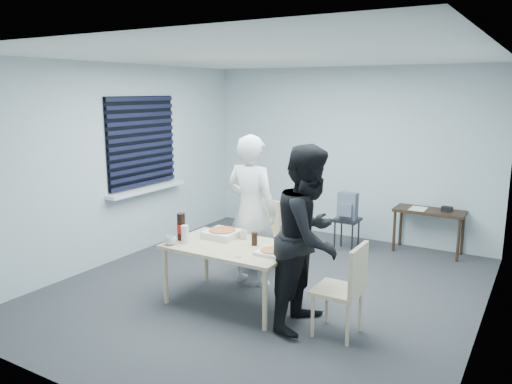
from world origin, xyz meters
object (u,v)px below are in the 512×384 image
Objects in this scene: person_white at (251,211)px; mug_a at (171,240)px; dining_table at (232,250)px; backpack at (347,206)px; side_table at (429,215)px; person_black at (309,237)px; stool at (347,226)px; chair_far at (261,230)px; chair_right at (347,284)px; mug_b at (243,235)px; soda_bottle at (181,227)px.

person_white is 1.03m from mug_a.
mug_a is at bearing -149.99° from dining_table.
backpack reaches higher than mug_a.
person_white is 2.73m from side_table.
dining_table is 0.95m from person_black.
mug_a is at bearing -122.34° from side_table.
mug_a is at bearing -110.10° from stool.
chair_far is 1.94m from chair_right.
stool is 2.16m from mug_b.
mug_a is (-1.46, -0.29, -0.18)m from person_black.
soda_bottle is at bearing -104.78° from chair_far.
mug_a is (-0.97, -2.66, 0.34)m from stool.
soda_bottle is at bearing 93.81° from person_black.
side_table is 7.62× the size of mug_a.
backpack is at bearing 110.52° from chair_right.
chair_right is 2.99× the size of soda_bottle.
chair_right reaches higher than mug_a.
dining_table is 1.43× the size of side_table.
chair_far is at bearing 144.02° from chair_right.
chair_right is at bearing -90.82° from backpack.
dining_table is 10.91× the size of mug_a.
person_black reaches higher than chair_right.
side_table is 9.37× the size of mug_b.
mug_a is (-0.44, -0.92, -0.18)m from person_white.
person_white is at bearing -124.96° from side_table.
mug_a is at bearing -134.26° from mug_b.
chair_far reaches higher than side_table.
chair_far is 0.61m from person_white.
soda_bottle is (-0.31, -1.19, 0.28)m from chair_far.
backpack is at bearing 78.52° from mug_b.
side_table is at bearing 55.82° from soda_bottle.
soda_bottle is (-0.98, -2.45, 0.14)m from backpack.
person_black reaches higher than mug_a.
soda_bottle is (-0.45, -0.72, -0.09)m from person_white.
person_white reaches higher than soda_bottle.
stool is at bearing -154.54° from side_table.
person_white is at bearing 101.76° from dining_table.
chair_right is at bearing 154.85° from person_white.
chair_right is at bearing 7.50° from mug_a.
side_table is (1.55, 2.22, -0.34)m from person_white.
person_white reaches higher than stool.
chair_right is at bearing -96.59° from person_black.
dining_table is at bearing -100.01° from stool.
stool is 2.69m from soda_bottle.
chair_right reaches higher than stool.
soda_bottle reaches higher than chair_far.
person_black is at bearing -16.49° from mug_b.
person_black is (-0.41, 0.05, 0.37)m from chair_right.
person_white is at bearing -128.60° from backpack.
dining_table is 1.31m from chair_right.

